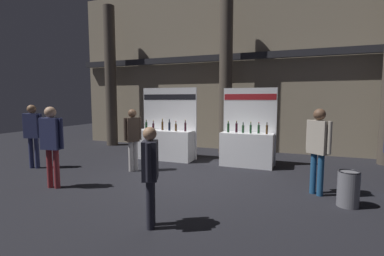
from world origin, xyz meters
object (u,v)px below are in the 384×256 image
(visitor_1, at_px, (33,130))
(visitor_5, at_px, (318,143))
(exhibitor_booth_0, at_px, (166,141))
(exhibitor_booth_1, at_px, (247,146))
(visitor_2, at_px, (150,169))
(trash_bin, at_px, (348,189))
(visitor_3, at_px, (133,135))
(visitor_0, at_px, (52,139))

(visitor_1, height_order, visitor_5, visitor_1)
(exhibitor_booth_0, relative_size, exhibitor_booth_1, 1.02)
(visitor_1, height_order, visitor_2, visitor_1)
(visitor_2, bearing_deg, exhibitor_booth_0, -178.50)
(trash_bin, height_order, visitor_5, visitor_5)
(exhibitor_booth_1, relative_size, trash_bin, 3.48)
(visitor_2, distance_m, visitor_3, 3.61)
(visitor_0, bearing_deg, exhibitor_booth_1, 37.90)
(exhibitor_booth_1, bearing_deg, trash_bin, -47.17)
(visitor_0, xyz_separation_m, visitor_3, (0.85, 1.95, -0.11))
(trash_bin, xyz_separation_m, visitor_1, (-8.10, -0.02, 0.79))
(exhibitor_booth_1, relative_size, visitor_0, 1.28)
(visitor_2, relative_size, visitor_5, 0.87)
(visitor_1, bearing_deg, visitor_3, -179.62)
(visitor_3, bearing_deg, visitor_5, -52.93)
(visitor_2, height_order, visitor_3, visitor_3)
(trash_bin, xyz_separation_m, visitor_2, (-3.01, -2.11, 0.59))
(exhibitor_booth_0, height_order, visitor_5, exhibitor_booth_0)
(exhibitor_booth_1, bearing_deg, visitor_2, -98.00)
(visitor_3, xyz_separation_m, visitor_5, (4.69, -0.26, 0.07))
(visitor_3, relative_size, visitor_5, 0.96)
(exhibitor_booth_1, bearing_deg, visitor_0, -134.72)
(visitor_0, relative_size, visitor_3, 1.06)
(visitor_0, bearing_deg, visitor_2, -24.11)
(exhibitor_booth_0, distance_m, visitor_1, 3.97)
(visitor_1, relative_size, visitor_3, 1.06)
(visitor_0, height_order, visitor_1, visitor_1)
(exhibitor_booth_0, height_order, exhibitor_booth_1, exhibitor_booth_0)
(visitor_2, bearing_deg, trash_bin, 102.34)
(exhibitor_booth_0, xyz_separation_m, visitor_3, (-0.14, -1.74, 0.42))
(exhibitor_booth_0, distance_m, trash_bin, 5.66)
(visitor_3, bearing_deg, exhibitor_booth_1, -17.63)
(exhibitor_booth_1, relative_size, visitor_1, 1.27)
(visitor_5, bearing_deg, visitor_0, -122.98)
(trash_bin, distance_m, visitor_5, 1.04)
(visitor_1, relative_size, visitor_5, 1.02)
(trash_bin, distance_m, visitor_0, 6.23)
(visitor_1, bearing_deg, visitor_0, 135.43)
(exhibitor_booth_1, height_order, visitor_5, exhibitor_booth_1)
(trash_bin, bearing_deg, visitor_0, -168.90)
(exhibitor_booth_1, distance_m, visitor_3, 3.39)
(exhibitor_booth_0, relative_size, visitor_5, 1.32)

